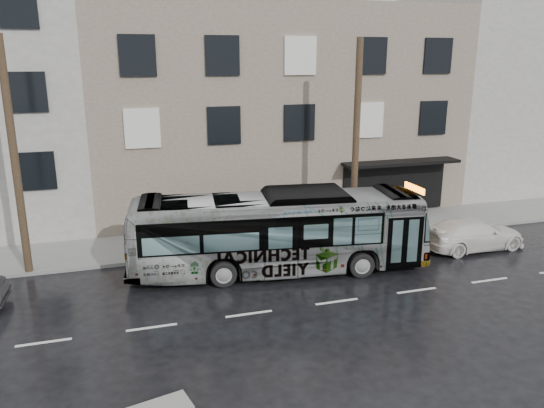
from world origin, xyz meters
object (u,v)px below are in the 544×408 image
Objects in this scene: utility_pole_front at (356,142)px; white_sedan at (473,234)px; utility_pole_rear at (15,159)px; sign_post at (374,211)px; bus at (278,232)px.

utility_pole_front is 1.89× the size of white_sedan.
utility_pole_rear reaches higher than white_sedan.
sign_post is at bearing 0.00° from utility_pole_rear.
white_sedan is (3.61, -2.57, -0.66)m from sign_post.
utility_pole_rear is at bearing 180.00° from utility_pole_front.
utility_pole_rear is 10.32m from bus.
sign_post is at bearing 53.72° from white_sedan.
white_sedan is (4.71, -2.57, -3.96)m from utility_pole_front.
utility_pole_front reaches higher than bus.
sign_post is 6.07m from bus.
utility_pole_front is 1.00× the size of utility_pole_rear.
sign_post reaches higher than white_sedan.
utility_pole_rear is 19.29m from white_sedan.
sign_post is (15.10, 0.00, -3.30)m from utility_pole_rear.
bus reaches higher than sign_post.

